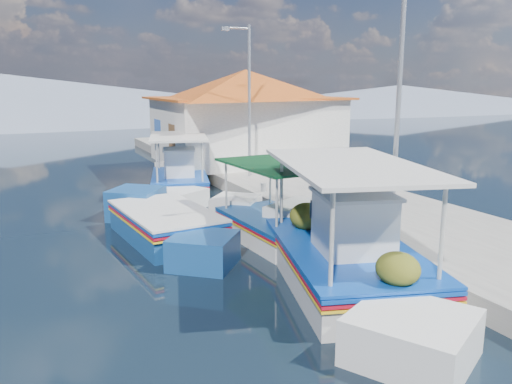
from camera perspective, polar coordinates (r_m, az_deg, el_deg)
name	(u,v)px	position (r m, az deg, el deg)	size (l,w,h in m)	color
ground	(264,313)	(10.07, 0.94, -13.25)	(160.00, 160.00, 0.00)	black
quay	(345,204)	(17.76, 9.74, -1.35)	(5.00, 44.00, 0.50)	#9A9890
bollards	(302,203)	(15.96, 5.08, -1.26)	(0.20, 17.20, 0.30)	#A5A8AD
main_caique	(343,258)	(11.45, 9.58, -7.17)	(4.18, 8.65, 2.96)	silver
caique_green_canopy	(272,228)	(14.36, 1.76, -3.93)	(2.15, 6.38, 2.39)	silver
caique_blue_hull	(165,226)	(14.73, -9.99, -3.75)	(2.55, 7.11, 1.27)	navy
caique_far	(179,181)	(20.77, -8.50, 1.24)	(3.35, 6.92, 2.51)	silver
harbor_building	(246,114)	(25.38, -1.13, 8.56)	(10.49, 10.49, 4.40)	white
lamp_post_near	(396,101)	(13.27, 15.14, 9.67)	(1.21, 0.14, 6.00)	#A5A8AD
lamp_post_far	(247,94)	(20.99, -0.98, 10.78)	(1.21, 0.14, 6.00)	#A5A8AD
mountain_ridge	(111,102)	(65.10, -15.69, 9.57)	(171.40, 96.00, 5.50)	slate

